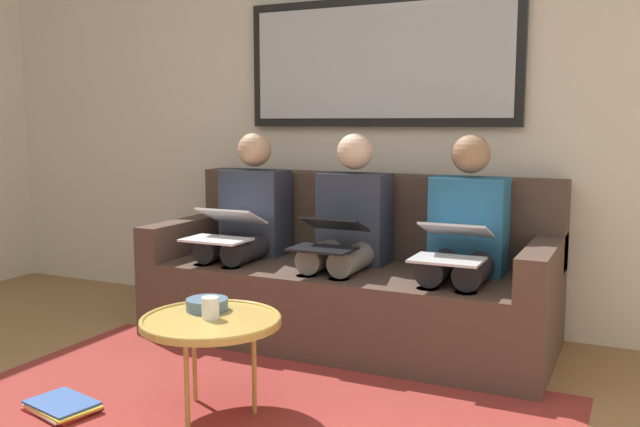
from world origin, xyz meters
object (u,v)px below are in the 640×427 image
at_px(framed_mirror, 379,62).
at_px(magazine_stack, 62,406).
at_px(person_right, 247,224).
at_px(cup, 210,308).
at_px(person_middle, 347,232).
at_px(person_left, 464,240).
at_px(coffee_table, 211,322).
at_px(laptop_white, 225,226).
at_px(bowl, 207,304).
at_px(laptop_silver, 452,243).
at_px(couch, 352,282).
at_px(laptop_black, 329,235).

bearing_deg(framed_mirror, magazine_stack, 69.35).
relative_size(person_right, magazine_stack, 3.34).
distance_m(framed_mirror, cup, 1.95).
height_order(person_middle, magazine_stack, person_middle).
bearing_deg(person_right, person_left, 180.00).
bearing_deg(magazine_stack, coffee_table, -157.41).
relative_size(person_left, laptop_white, 2.99).
xyz_separation_m(framed_mirror, cup, (0.11, 1.61, -1.10)).
relative_size(bowl, person_left, 0.16).
bearing_deg(bowl, laptop_silver, -135.72).
distance_m(framed_mirror, person_left, 1.23).
bearing_deg(couch, laptop_black, 90.00).
relative_size(laptop_silver, magazine_stack, 1.15).
bearing_deg(couch, magazine_stack, 64.50).
xyz_separation_m(couch, laptop_silver, (-0.64, 0.30, 0.32)).
relative_size(couch, bowl, 12.43).
relative_size(coffee_table, person_left, 0.50).
xyz_separation_m(coffee_table, cup, (0.00, 0.00, 0.06)).
bearing_deg(couch, person_left, 173.87).
bearing_deg(cup, bowl, -49.40).
relative_size(laptop_silver, person_middle, 0.34).
xyz_separation_m(bowl, magazine_stack, (0.50, 0.34, -0.41)).
bearing_deg(coffee_table, laptop_black, -96.94).
xyz_separation_m(laptop_white, magazine_stack, (0.06, 1.16, -0.60)).
height_order(coffee_table, person_middle, person_middle).
height_order(person_left, laptop_white, person_left).
bearing_deg(framed_mirror, person_middle, 90.00).
bearing_deg(laptop_white, couch, -154.94).
relative_size(framed_mirror, laptop_white, 4.40).
xyz_separation_m(person_left, magazine_stack, (1.34, 1.39, -0.58)).
distance_m(bowl, person_middle, 1.08).
relative_size(person_middle, magazine_stack, 3.34).
relative_size(laptop_silver, laptop_white, 1.03).
bearing_deg(bowl, laptop_black, -103.75).
xyz_separation_m(cup, magazine_stack, (0.59, 0.24, -0.43)).
xyz_separation_m(bowl, laptop_white, (0.44, -0.82, 0.19)).
xyz_separation_m(framed_mirror, magazine_stack, (0.70, 1.85, -1.53)).
bearing_deg(bowl, coffee_table, 131.16).
distance_m(cup, laptop_black, 0.94).
relative_size(bowl, laptop_silver, 0.45).
distance_m(coffee_table, laptop_black, 0.95).
relative_size(laptop_black, person_right, 0.31).
bearing_deg(couch, coffee_table, 84.79).
xyz_separation_m(cup, person_left, (-0.75, -1.15, 0.15)).
distance_m(person_middle, laptop_black, 0.24).
bearing_deg(couch, person_middle, 90.00).
height_order(framed_mirror, laptop_black, framed_mirror).
bearing_deg(cup, laptop_white, -60.12).
bearing_deg(bowl, magazine_stack, 34.60).
xyz_separation_m(framed_mirror, coffee_table, (0.11, 1.61, -1.15)).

